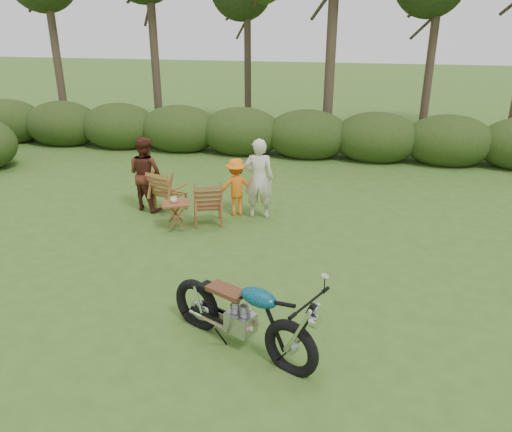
% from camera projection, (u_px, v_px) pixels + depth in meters
% --- Properties ---
extents(ground, '(80.00, 80.00, 0.00)m').
position_uv_depth(ground, '(240.00, 325.00, 6.89)').
color(ground, '#35521B').
rests_on(ground, ground).
extents(tree_line, '(22.52, 11.62, 8.14)m').
position_uv_depth(tree_line, '(332.00, 20.00, 14.21)').
color(tree_line, '#392D1F').
rests_on(tree_line, ground).
extents(motorcycle, '(2.31, 1.71, 1.24)m').
position_uv_depth(motorcycle, '(241.00, 345.00, 6.47)').
color(motorcycle, '#0A708E').
rests_on(motorcycle, ground).
extents(lawn_chair_right, '(0.82, 0.82, 0.92)m').
position_uv_depth(lawn_chair_right, '(208.00, 224.00, 10.22)').
color(lawn_chair_right, brown).
rests_on(lawn_chair_right, ground).
extents(lawn_chair_left, '(0.80, 0.80, 0.94)m').
position_uv_depth(lawn_chair_left, '(172.00, 211.00, 10.89)').
color(lawn_chair_left, brown).
rests_on(lawn_chair_left, ground).
extents(side_table, '(0.68, 0.63, 0.56)m').
position_uv_depth(side_table, '(176.00, 216.00, 9.87)').
color(side_table, brown).
rests_on(side_table, ground).
extents(cup, '(0.16, 0.16, 0.11)m').
position_uv_depth(cup, '(174.00, 200.00, 9.75)').
color(cup, beige).
rests_on(cup, side_table).
extents(adult_a, '(0.66, 0.47, 1.68)m').
position_uv_depth(adult_a, '(259.00, 217.00, 10.57)').
color(adult_a, beige).
rests_on(adult_a, ground).
extents(adult_b, '(0.94, 0.84, 1.61)m').
position_uv_depth(adult_b, '(148.00, 209.00, 11.00)').
color(adult_b, '#4C2115').
rests_on(adult_b, ground).
extents(child, '(0.91, 0.72, 1.23)m').
position_uv_depth(child, '(237.00, 214.00, 10.69)').
color(child, orange).
rests_on(child, ground).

